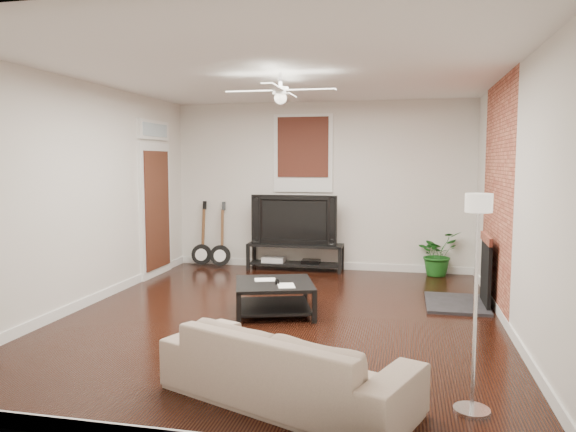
{
  "coord_description": "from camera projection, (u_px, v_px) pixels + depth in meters",
  "views": [
    {
      "loc": [
        1.4,
        -6.06,
        1.81
      ],
      "look_at": [
        0.0,
        0.4,
        1.15
      ],
      "focal_mm": 34.05,
      "sensor_mm": 36.0,
      "label": 1
    }
  ],
  "objects": [
    {
      "name": "room",
      "position": [
        281.0,
        198.0,
        6.23
      ],
      "size": [
        5.01,
        6.01,
        2.81
      ],
      "color": "black",
      "rests_on": "ground"
    },
    {
      "name": "brick_accent",
      "position": [
        497.0,
        195.0,
        6.68
      ],
      "size": [
        0.02,
        2.2,
        2.8
      ],
      "primitive_type": "cube",
      "color": "#964230",
      "rests_on": "floor"
    },
    {
      "name": "fireplace",
      "position": [
        470.0,
        270.0,
        6.83
      ],
      "size": [
        0.8,
        1.1,
        0.92
      ],
      "primitive_type": "cube",
      "color": "black",
      "rests_on": "floor"
    },
    {
      "name": "window_back",
      "position": [
        303.0,
        153.0,
        9.13
      ],
      "size": [
        1.0,
        0.06,
        1.3
      ],
      "primitive_type": "cube",
      "color": "#3F1511",
      "rests_on": "wall_back"
    },
    {
      "name": "door_left",
      "position": [
        156.0,
        197.0,
        8.61
      ],
      "size": [
        0.08,
        1.0,
        2.5
      ],
      "primitive_type": "cube",
      "color": "white",
      "rests_on": "wall_left"
    },
    {
      "name": "tv_stand",
      "position": [
        295.0,
        257.0,
        9.13
      ],
      "size": [
        1.59,
        0.42,
        0.45
      ],
      "primitive_type": "cube",
      "color": "black",
      "rests_on": "floor"
    },
    {
      "name": "tv",
      "position": [
        296.0,
        219.0,
        9.09
      ],
      "size": [
        1.43,
        0.19,
        0.82
      ],
      "primitive_type": "imported",
      "color": "black",
      "rests_on": "tv_stand"
    },
    {
      "name": "coffee_table",
      "position": [
        274.0,
        298.0,
        6.51
      ],
      "size": [
        1.13,
        1.13,
        0.38
      ],
      "primitive_type": "cube",
      "rotation": [
        0.0,
        0.0,
        0.31
      ],
      "color": "black",
      "rests_on": "floor"
    },
    {
      "name": "sofa",
      "position": [
        287.0,
        364.0,
        4.11
      ],
      "size": [
        2.1,
        1.45,
        0.57
      ],
      "primitive_type": "imported",
      "rotation": [
        0.0,
        0.0,
        2.75
      ],
      "color": "#C6B194",
      "rests_on": "floor"
    },
    {
      "name": "floor_lamp",
      "position": [
        475.0,
        304.0,
        3.88
      ],
      "size": [
        0.34,
        0.34,
        1.6
      ],
      "primitive_type": null,
      "rotation": [
        0.0,
        0.0,
        -0.39
      ],
      "color": "white",
      "rests_on": "floor"
    },
    {
      "name": "potted_plant",
      "position": [
        437.0,
        254.0,
        8.67
      ],
      "size": [
        0.84,
        0.84,
        0.71
      ],
      "primitive_type": "imported",
      "rotation": [
        0.0,
        0.0,
        0.76
      ],
      "color": "#1A5C1A",
      "rests_on": "floor"
    },
    {
      "name": "guitar_left",
      "position": [
        201.0,
        234.0,
        9.42
      ],
      "size": [
        0.38,
        0.29,
        1.14
      ],
      "primitive_type": null,
      "rotation": [
        0.0,
        0.0,
        0.13
      ],
      "color": "black",
      "rests_on": "floor"
    },
    {
      "name": "guitar_right",
      "position": [
        220.0,
        234.0,
        9.31
      ],
      "size": [
        0.4,
        0.33,
        1.14
      ],
      "primitive_type": null,
      "rotation": [
        0.0,
        0.0,
        0.24
      ],
      "color": "black",
      "rests_on": "floor"
    },
    {
      "name": "ceiling_fan",
      "position": [
        280.0,
        91.0,
        6.11
      ],
      "size": [
        1.24,
        1.24,
        0.32
      ],
      "primitive_type": null,
      "color": "white",
      "rests_on": "ceiling"
    }
  ]
}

